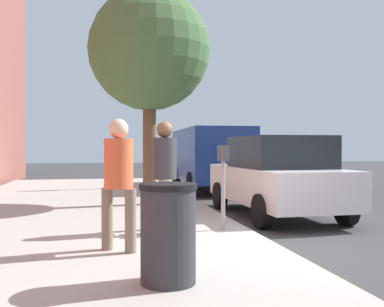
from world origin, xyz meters
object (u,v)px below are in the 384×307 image
Objects in this scene: parking_meter at (223,169)px; pedestrian_bystander at (119,173)px; pedestrian_at_meter at (165,166)px; parked_van_far at (210,155)px; street_tree at (149,51)px; traffic_signal at (154,117)px; parked_sedan_near at (277,176)px; trash_bin at (168,233)px.

pedestrian_bystander is (-1.21, 1.77, 0.02)m from parking_meter.
pedestrian_at_meter is 8.63m from parked_van_far.
traffic_signal is at bearing -8.17° from street_tree.
street_tree is at bearing 171.83° from traffic_signal.
traffic_signal is (4.61, -0.66, -1.29)m from street_tree.
parked_sedan_near is at bearing -120.03° from street_tree.
pedestrian_at_meter is 2.90m from trash_bin.
traffic_signal reaches higher than pedestrian_bystander.
pedestrian_bystander is 0.33× the size of parked_van_far.
parked_sedan_near is 4.27m from street_tree.
trash_bin is at bearing 173.92° from traffic_signal.
street_tree reaches higher than parked_van_far.
parked_van_far is at bearing -29.91° from street_tree.
pedestrian_at_meter is 0.35× the size of street_tree.
pedestrian_bystander reaches higher than parked_sedan_near.
street_tree reaches higher than trash_bin.
trash_bin is (-2.82, 0.37, -0.56)m from pedestrian_at_meter.
parking_meter is 0.39× the size of traffic_signal.
trash_bin is (-6.37, 0.51, -3.21)m from street_tree.
pedestrian_bystander is at bearing 15.80° from trash_bin.
pedestrian_bystander is 0.49× the size of traffic_signal.
street_tree is at bearing 150.09° from parked_van_far.
pedestrian_at_meter is 0.34× the size of parked_van_far.
parking_meter is 0.78× the size of pedestrian_at_meter.
parked_sedan_near is (2.03, -2.79, -0.32)m from pedestrian_at_meter.
parking_meter is at bearing -6.31° from pedestrian_at_meter.
traffic_signal is (8.26, 0.17, 1.41)m from parking_meter.
parking_meter is 2.15m from pedestrian_bystander.
parked_sedan_near is 0.85× the size of street_tree.
street_tree reaches higher than pedestrian_at_meter.
pedestrian_at_meter is 3.46m from parked_sedan_near.
parked_van_far is at bearing 69.80° from pedestrian_at_meter.
street_tree reaches higher than parking_meter.
parked_sedan_near is (2.11, -1.82, -0.27)m from parking_meter.
trash_bin is at bearing -98.84° from pedestrian_at_meter.
traffic_signal is (0.01, 1.99, 1.32)m from parked_van_far.
street_tree is (3.56, -0.14, 2.65)m from pedestrian_at_meter.
parking_meter is at bearing -167.11° from street_tree.
parked_sedan_near is 0.84× the size of parked_van_far.
traffic_signal is at bearing 1.19° from parking_meter.
trash_bin is (-10.98, 3.16, -0.60)m from parked_van_far.
parked_van_far is (6.14, 0.00, 0.36)m from parked_sedan_near.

